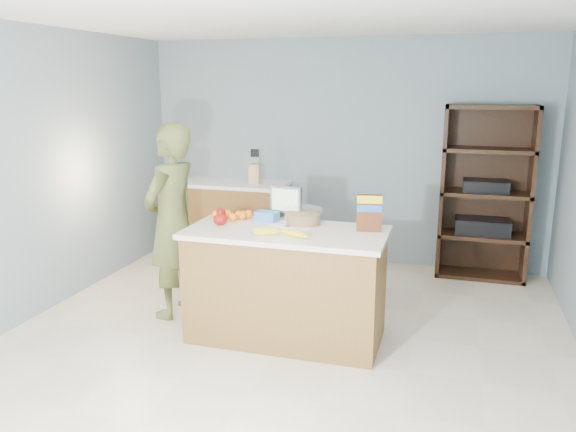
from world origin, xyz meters
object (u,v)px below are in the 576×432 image
(counter_peninsula, at_px, (286,289))
(shelving_unit, at_px, (485,196))
(person, at_px, (172,222))
(tv, at_px, (286,201))
(cereal_box, at_px, (369,210))

(counter_peninsula, distance_m, shelving_unit, 2.61)
(person, distance_m, tv, 1.02)
(counter_peninsula, height_order, person, person)
(counter_peninsula, bearing_deg, shelving_unit, 52.89)
(shelving_unit, distance_m, tv, 2.40)
(person, height_order, tv, person)
(counter_peninsula, bearing_deg, tv, 107.17)
(counter_peninsula, relative_size, tv, 5.53)
(shelving_unit, bearing_deg, person, -144.86)
(person, height_order, cereal_box, person)
(shelving_unit, bearing_deg, tv, -133.62)
(tv, relative_size, cereal_box, 1.00)
(tv, bearing_deg, cereal_box, -13.29)
(shelving_unit, xyz_separation_m, tv, (-1.65, -1.73, 0.19))
(person, distance_m, cereal_box, 1.72)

